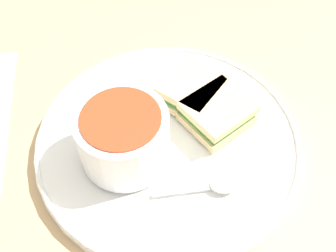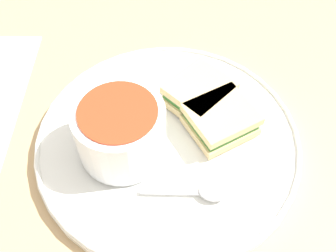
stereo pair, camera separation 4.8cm
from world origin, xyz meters
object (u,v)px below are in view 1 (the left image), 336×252
soup_bowl (123,137)px  sandwich_half_far (192,90)px  spoon (218,185)px  sandwich_half_near (218,113)px

soup_bowl → sandwich_half_far: soup_bowl is taller
soup_bowl → spoon: size_ratio=1.05×
sandwich_half_near → sandwich_half_far: bearing=-63.9°
soup_bowl → spoon: (-0.10, 0.07, -0.03)m
spoon → sandwich_half_near: bearing=78.8°
soup_bowl → spoon: 0.12m
sandwich_half_far → spoon: bearing=88.2°
soup_bowl → sandwich_half_near: size_ratio=1.06×
spoon → sandwich_half_far: bearing=92.9°
soup_bowl → spoon: bearing=144.9°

